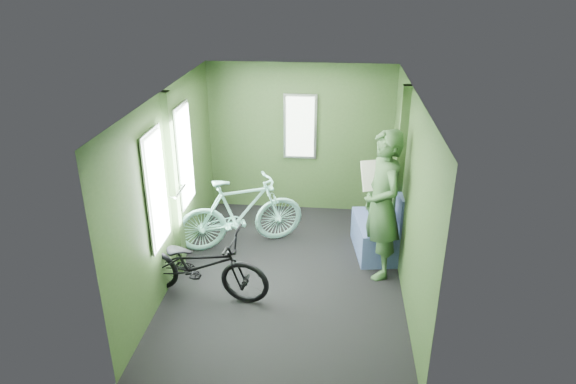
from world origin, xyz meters
name	(u,v)px	position (x,y,z in m)	size (l,w,h in m)	color
room	(284,167)	(-0.04, 0.04, 1.44)	(4.00, 4.02, 2.31)	black
bicycle_black	(201,296)	(-0.97, -0.55, 0.00)	(0.58, 1.67, 0.88)	black
bicycle_mint	(242,246)	(-0.69, 0.66, 0.00)	(0.49, 1.75, 1.05)	#8DDFD0
passenger	(382,205)	(1.13, 0.19, 0.94)	(0.64, 0.81, 1.87)	#304F2B
waste_box	(386,223)	(1.26, 0.77, 0.40)	(0.23, 0.33, 0.80)	gray
bench_seat	(377,233)	(1.15, 0.70, 0.29)	(0.63, 0.98, 0.97)	navy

